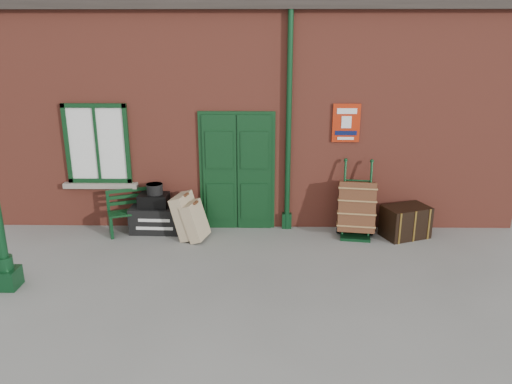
{
  "coord_description": "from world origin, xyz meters",
  "views": [
    {
      "loc": [
        0.21,
        -7.58,
        3.63
      ],
      "look_at": [
        0.07,
        0.6,
        1.0
      ],
      "focal_mm": 35.0,
      "sensor_mm": 36.0,
      "label": 1
    }
  ],
  "objects_px": {
    "bench": "(145,209)",
    "dark_trunk": "(405,222)",
    "porter_trolley": "(356,208)",
    "houdini_trunk": "(158,219)"
  },
  "relations": [
    {
      "from": "porter_trolley",
      "to": "bench",
      "type": "bearing_deg",
      "value": -174.46
    },
    {
      "from": "houdini_trunk",
      "to": "porter_trolley",
      "type": "relative_size",
      "value": 0.72
    },
    {
      "from": "dark_trunk",
      "to": "bench",
      "type": "bearing_deg",
      "value": 155.36
    },
    {
      "from": "bench",
      "to": "porter_trolley",
      "type": "bearing_deg",
      "value": -23.92
    },
    {
      "from": "bench",
      "to": "dark_trunk",
      "type": "distance_m",
      "value": 4.89
    },
    {
      "from": "bench",
      "to": "dark_trunk",
      "type": "bearing_deg",
      "value": -24.25
    },
    {
      "from": "houdini_trunk",
      "to": "dark_trunk",
      "type": "height_order",
      "value": "dark_trunk"
    },
    {
      "from": "porter_trolley",
      "to": "dark_trunk",
      "type": "xyz_separation_m",
      "value": [
        0.91,
        -0.07,
        -0.24
      ]
    },
    {
      "from": "houdini_trunk",
      "to": "porter_trolley",
      "type": "height_order",
      "value": "porter_trolley"
    },
    {
      "from": "bench",
      "to": "houdini_trunk",
      "type": "height_order",
      "value": "bench"
    }
  ]
}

